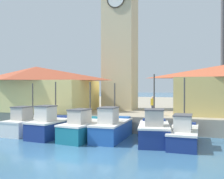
% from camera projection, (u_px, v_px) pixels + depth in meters
% --- Properties ---
extents(ground_plane, '(300.00, 300.00, 0.00)m').
position_uv_depth(ground_plane, '(62.00, 159.00, 13.68)').
color(ground_plane, '#386689').
extents(quay_wharf, '(120.00, 40.00, 1.32)m').
position_uv_depth(quay_wharf, '(150.00, 106.00, 40.65)').
color(quay_wharf, '#9E937F').
rests_on(quay_wharf, ground).
extents(fishing_boat_far_left, '(2.16, 4.50, 4.03)m').
position_uv_depth(fishing_boat_far_left, '(28.00, 124.00, 20.90)').
color(fishing_boat_far_left, silver).
rests_on(fishing_boat_far_left, ground).
extents(fishing_boat_left_outer, '(2.31, 4.24, 4.12)m').
position_uv_depth(fishing_boat_left_outer, '(51.00, 126.00, 19.44)').
color(fishing_boat_left_outer, navy).
rests_on(fishing_boat_left_outer, ground).
extents(fishing_boat_left_inner, '(2.56, 5.00, 4.10)m').
position_uv_depth(fishing_boat_left_inner, '(85.00, 128.00, 18.77)').
color(fishing_boat_left_inner, '#196B7F').
rests_on(fishing_boat_left_inner, ground).
extents(fishing_boat_mid_left, '(1.94, 5.05, 4.02)m').
position_uv_depth(fishing_boat_mid_left, '(112.00, 128.00, 18.72)').
color(fishing_boat_mid_left, '#2356A8').
rests_on(fishing_boat_mid_left, ground).
extents(fishing_boat_center, '(2.56, 4.36, 4.62)m').
position_uv_depth(fishing_boat_center, '(154.00, 131.00, 17.31)').
color(fishing_boat_center, navy).
rests_on(fishing_boat_center, ground).
extents(fishing_boat_mid_right, '(1.92, 5.10, 4.37)m').
position_uv_depth(fishing_boat_mid_right, '(184.00, 134.00, 16.92)').
color(fishing_boat_mid_right, navy).
rests_on(fishing_boat_mid_right, ground).
extents(clock_tower, '(3.72, 3.72, 17.87)m').
position_uv_depth(clock_tower, '(120.00, 29.00, 28.06)').
color(clock_tower, beige).
rests_on(clock_tower, quay_wharf).
extents(warehouse_left, '(12.05, 7.19, 4.53)m').
position_uv_depth(warehouse_left, '(36.00, 88.00, 27.44)').
color(warehouse_left, '#E5D17A').
rests_on(warehouse_left, quay_wharf).
extents(port_crane_near, '(3.15, 10.21, 21.07)m').
position_uv_depth(port_crane_near, '(223.00, 43.00, 35.09)').
color(port_crane_near, '#353539').
rests_on(port_crane_near, quay_wharf).
extents(dock_worker_near_tower, '(0.34, 0.22, 1.62)m').
position_uv_depth(dock_worker_near_tower, '(153.00, 105.00, 22.24)').
color(dock_worker_near_tower, '#33333D').
rests_on(dock_worker_near_tower, quay_wharf).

